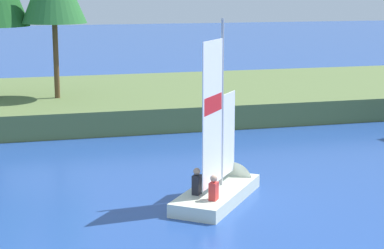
% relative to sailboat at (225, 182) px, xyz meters
% --- Properties ---
extents(shore_bank, '(80.00, 11.77, 1.07)m').
position_rel_sailboat_xyz_m(shore_bank, '(0.91, 14.60, 0.15)').
color(shore_bank, '#5B703D').
rests_on(shore_bank, ground).
extents(sailboat, '(3.68, 4.18, 5.67)m').
position_rel_sailboat_xyz_m(sailboat, '(0.00, 0.00, 0.00)').
color(sailboat, silver).
rests_on(sailboat, ground).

